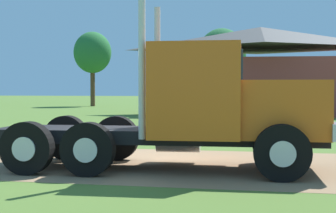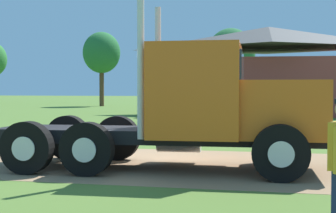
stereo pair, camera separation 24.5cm
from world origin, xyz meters
name	(u,v)px [view 2 (the right image)]	position (x,y,z in m)	size (l,w,h in m)	color
ground_plane	(123,163)	(0.00, 0.00, 0.00)	(200.00, 200.00, 0.00)	#4D6C2B
dirt_track	(123,163)	(0.00, 0.00, 0.00)	(120.00, 5.26, 0.01)	#927150
truck_foreground_white	(202,110)	(1.93, -0.61, 1.26)	(7.09, 2.83, 3.57)	black
shed_building	(268,72)	(2.78, 22.69, 2.79)	(13.38, 8.08, 5.76)	brown
tree_mid	(102,53)	(-13.32, 35.11, 5.14)	(3.62, 3.62, 7.17)	#513823
tree_right	(231,55)	(-1.22, 38.81, 5.00)	(4.79, 4.79, 7.65)	#513823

